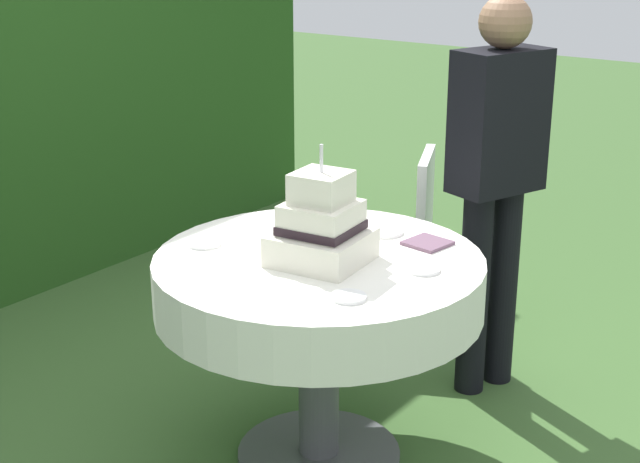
{
  "coord_description": "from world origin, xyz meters",
  "views": [
    {
      "loc": [
        -2.41,
        -1.75,
        1.89
      ],
      "look_at": [
        -0.02,
        -0.02,
        0.87
      ],
      "focal_mm": 52.52,
      "sensor_mm": 36.0,
      "label": 1
    }
  ],
  "objects_px": {
    "serving_plate_far": "(384,232)",
    "napkin_stack": "(427,243)",
    "wedding_cake": "(321,227)",
    "serving_plate_right": "(204,243)",
    "serving_plate_near": "(349,297)",
    "standing_person": "(496,171)",
    "serving_plate_left": "(423,269)",
    "cake_table": "(319,289)",
    "garden_chair": "(402,230)"
  },
  "relations": [
    {
      "from": "serving_plate_near",
      "to": "standing_person",
      "type": "xyz_separation_m",
      "value": [
        1.09,
        0.05,
        0.15
      ]
    },
    {
      "from": "serving_plate_right",
      "to": "standing_person",
      "type": "bearing_deg",
      "value": -32.86
    },
    {
      "from": "serving_plate_near",
      "to": "standing_person",
      "type": "relative_size",
      "value": 0.07
    },
    {
      "from": "serving_plate_near",
      "to": "standing_person",
      "type": "bearing_deg",
      "value": 2.41
    },
    {
      "from": "wedding_cake",
      "to": "napkin_stack",
      "type": "height_order",
      "value": "wedding_cake"
    },
    {
      "from": "standing_person",
      "to": "wedding_cake",
      "type": "bearing_deg",
      "value": 166.39
    },
    {
      "from": "cake_table",
      "to": "serving_plate_left",
      "type": "bearing_deg",
      "value": -74.67
    },
    {
      "from": "napkin_stack",
      "to": "wedding_cake",
      "type": "bearing_deg",
      "value": 149.23
    },
    {
      "from": "serving_plate_near",
      "to": "garden_chair",
      "type": "height_order",
      "value": "garden_chair"
    },
    {
      "from": "napkin_stack",
      "to": "standing_person",
      "type": "distance_m",
      "value": 0.54
    },
    {
      "from": "serving_plate_far",
      "to": "garden_chair",
      "type": "bearing_deg",
      "value": 25.57
    },
    {
      "from": "standing_person",
      "to": "serving_plate_right",
      "type": "bearing_deg",
      "value": 147.14
    },
    {
      "from": "wedding_cake",
      "to": "serving_plate_left",
      "type": "distance_m",
      "value": 0.36
    },
    {
      "from": "wedding_cake",
      "to": "serving_plate_far",
      "type": "xyz_separation_m",
      "value": [
        0.37,
        -0.02,
        -0.11
      ]
    },
    {
      "from": "serving_plate_right",
      "to": "serving_plate_left",
      "type": "bearing_deg",
      "value": -72.61
    },
    {
      "from": "serving_plate_far",
      "to": "napkin_stack",
      "type": "distance_m",
      "value": 0.19
    },
    {
      "from": "wedding_cake",
      "to": "standing_person",
      "type": "height_order",
      "value": "standing_person"
    },
    {
      "from": "serving_plate_left",
      "to": "napkin_stack",
      "type": "bearing_deg",
      "value": 26.37
    },
    {
      "from": "wedding_cake",
      "to": "serving_plate_near",
      "type": "height_order",
      "value": "wedding_cake"
    },
    {
      "from": "cake_table",
      "to": "serving_plate_near",
      "type": "distance_m",
      "value": 0.39
    },
    {
      "from": "serving_plate_far",
      "to": "napkin_stack",
      "type": "xyz_separation_m",
      "value": [
        -0.02,
        -0.19,
        0.0
      ]
    },
    {
      "from": "napkin_stack",
      "to": "garden_chair",
      "type": "distance_m",
      "value": 0.88
    },
    {
      "from": "napkin_stack",
      "to": "garden_chair",
      "type": "bearing_deg",
      "value": 36.83
    },
    {
      "from": "serving_plate_far",
      "to": "standing_person",
      "type": "distance_m",
      "value": 0.56
    },
    {
      "from": "serving_plate_right",
      "to": "standing_person",
      "type": "xyz_separation_m",
      "value": [
        0.99,
        -0.64,
        0.15
      ]
    },
    {
      "from": "serving_plate_left",
      "to": "serving_plate_right",
      "type": "relative_size",
      "value": 0.96
    },
    {
      "from": "cake_table",
      "to": "wedding_cake",
      "type": "xyz_separation_m",
      "value": [
        -0.03,
        -0.03,
        0.24
      ]
    },
    {
      "from": "cake_table",
      "to": "serving_plate_far",
      "type": "height_order",
      "value": "serving_plate_far"
    },
    {
      "from": "cake_table",
      "to": "wedding_cake",
      "type": "bearing_deg",
      "value": -133.87
    },
    {
      "from": "serving_plate_left",
      "to": "serving_plate_right",
      "type": "distance_m",
      "value": 0.79
    },
    {
      "from": "serving_plate_left",
      "to": "standing_person",
      "type": "height_order",
      "value": "standing_person"
    },
    {
      "from": "wedding_cake",
      "to": "napkin_stack",
      "type": "bearing_deg",
      "value": -30.77
    },
    {
      "from": "cake_table",
      "to": "napkin_stack",
      "type": "bearing_deg",
      "value": -35.99
    },
    {
      "from": "serving_plate_right",
      "to": "napkin_stack",
      "type": "height_order",
      "value": "same"
    },
    {
      "from": "wedding_cake",
      "to": "garden_chair",
      "type": "bearing_deg",
      "value": 16.16
    },
    {
      "from": "cake_table",
      "to": "serving_plate_near",
      "type": "xyz_separation_m",
      "value": [
        -0.24,
        -0.28,
        0.12
      ]
    },
    {
      "from": "serving_plate_far",
      "to": "napkin_stack",
      "type": "relative_size",
      "value": 1.01
    },
    {
      "from": "standing_person",
      "to": "serving_plate_left",
      "type": "bearing_deg",
      "value": -171.52
    },
    {
      "from": "cake_table",
      "to": "serving_plate_right",
      "type": "height_order",
      "value": "serving_plate_right"
    },
    {
      "from": "cake_table",
      "to": "serving_plate_far",
      "type": "distance_m",
      "value": 0.37
    },
    {
      "from": "serving_plate_left",
      "to": "standing_person",
      "type": "bearing_deg",
      "value": 8.48
    },
    {
      "from": "serving_plate_far",
      "to": "serving_plate_right",
      "type": "xyz_separation_m",
      "value": [
        -0.48,
        0.44,
        0.0
      ]
    },
    {
      "from": "standing_person",
      "to": "serving_plate_far",
      "type": "bearing_deg",
      "value": 159.13
    },
    {
      "from": "serving_plate_near",
      "to": "napkin_stack",
      "type": "relative_size",
      "value": 0.78
    },
    {
      "from": "cake_table",
      "to": "standing_person",
      "type": "relative_size",
      "value": 0.71
    },
    {
      "from": "cake_table",
      "to": "serving_plate_left",
      "type": "relative_size",
      "value": 10.06
    },
    {
      "from": "garden_chair",
      "to": "standing_person",
      "type": "relative_size",
      "value": 0.56
    },
    {
      "from": "serving_plate_near",
      "to": "serving_plate_far",
      "type": "bearing_deg",
      "value": 22.4
    },
    {
      "from": "garden_chair",
      "to": "wedding_cake",
      "type": "bearing_deg",
      "value": -163.84
    },
    {
      "from": "wedding_cake",
      "to": "serving_plate_right",
      "type": "height_order",
      "value": "wedding_cake"
    }
  ]
}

